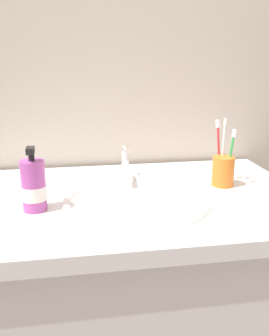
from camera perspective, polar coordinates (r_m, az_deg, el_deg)
name	(u,v)px	position (r m, az deg, el deg)	size (l,w,h in m)	color
tiled_wall_back	(108,73)	(1.43, -3.97, 13.83)	(2.29, 0.04, 2.40)	beige
vanity_counter	(124,319)	(1.35, -1.64, -21.52)	(1.09, 0.67, 0.86)	silver
sink_basin	(136,211)	(1.11, 0.25, -6.38)	(0.42, 0.42, 0.10)	white
faucet	(126,167)	(1.27, -1.22, 0.22)	(0.02, 0.16, 0.10)	silver
toothbrush_cup	(223,171)	(1.24, 12.98, -0.48)	(0.07, 0.07, 0.09)	orange
toothbrush_white	(223,147)	(1.25, 13.02, 3.11)	(0.02, 0.02, 0.21)	white
toothbrush_green	(231,153)	(1.23, 14.09, 2.13)	(0.02, 0.02, 0.18)	green
toothbrush_red	(219,147)	(1.26, 12.36, 3.05)	(0.02, 0.03, 0.20)	red
soap_dispenser	(34,186)	(1.05, -14.72, -2.67)	(0.07, 0.07, 0.18)	#B24CA5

